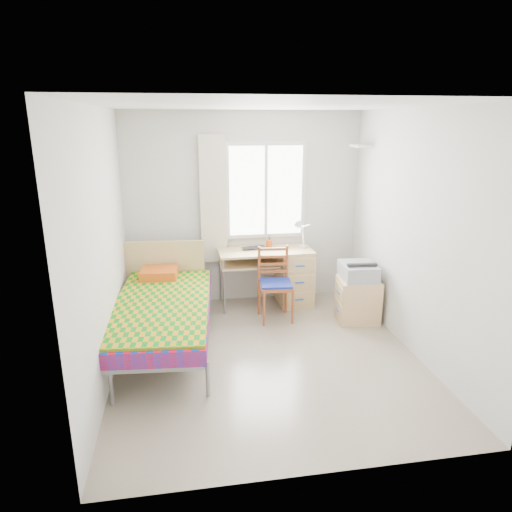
{
  "coord_description": "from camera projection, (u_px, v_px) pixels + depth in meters",
  "views": [
    {
      "loc": [
        -0.84,
        -4.36,
        2.46
      ],
      "look_at": [
        -0.03,
        0.55,
        0.98
      ],
      "focal_mm": 32.0,
      "sensor_mm": 36.0,
      "label": 1
    }
  ],
  "objects": [
    {
      "name": "pen_cup",
      "position": [
        269.0,
        244.0,
        6.26
      ],
      "size": [
        0.1,
        0.1,
        0.1
      ],
      "primitive_type": "cylinder",
      "rotation": [
        0.0,
        0.0,
        0.26
      ],
      "color": "#CD5316",
      "rests_on": "desk"
    },
    {
      "name": "wall_back",
      "position": [
        244.0,
        209.0,
        6.24
      ],
      "size": [
        3.2,
        0.0,
        3.2
      ],
      "primitive_type": "plane",
      "rotation": [
        1.57,
        0.0,
        0.0
      ],
      "color": "silver",
      "rests_on": "ground"
    },
    {
      "name": "ceiling",
      "position": [
        269.0,
        105.0,
        4.22
      ],
      "size": [
        3.5,
        3.5,
        0.0
      ],
      "primitive_type": "plane",
      "rotation": [
        3.14,
        0.0,
        0.0
      ],
      "color": "white",
      "rests_on": "wall_back"
    },
    {
      "name": "chair",
      "position": [
        275.0,
        279.0,
        5.81
      ],
      "size": [
        0.44,
        0.44,
        0.94
      ],
      "rotation": [
        0.0,
        0.0,
        -0.09
      ],
      "color": "brown",
      "rests_on": "floor"
    },
    {
      "name": "floor",
      "position": [
        267.0,
        357.0,
        4.95
      ],
      "size": [
        3.5,
        3.5,
        0.0
      ],
      "primitive_type": "plane",
      "color": "#BCAD93",
      "rests_on": "ground"
    },
    {
      "name": "window",
      "position": [
        266.0,
        191.0,
        6.19
      ],
      "size": [
        1.1,
        0.04,
        1.3
      ],
      "color": "white",
      "rests_on": "wall_back"
    },
    {
      "name": "laptop",
      "position": [
        255.0,
        249.0,
        6.15
      ],
      "size": [
        0.36,
        0.27,
        0.03
      ],
      "primitive_type": "imported",
      "rotation": [
        0.0,
        0.0,
        0.2
      ],
      "color": "black",
      "rests_on": "desk"
    },
    {
      "name": "wall_left",
      "position": [
        103.0,
        248.0,
        4.34
      ],
      "size": [
        0.0,
        3.5,
        3.5
      ],
      "primitive_type": "plane",
      "rotation": [
        1.57,
        0.0,
        1.57
      ],
      "color": "silver",
      "rests_on": "ground"
    },
    {
      "name": "desk",
      "position": [
        289.0,
        274.0,
        6.31
      ],
      "size": [
        1.27,
        0.6,
        0.79
      ],
      "rotation": [
        0.0,
        0.0,
        0.01
      ],
      "color": "tan",
      "rests_on": "floor"
    },
    {
      "name": "curtain",
      "position": [
        213.0,
        200.0,
        6.07
      ],
      "size": [
        0.35,
        0.05,
        1.7
      ],
      "primitive_type": "cube",
      "color": "beige",
      "rests_on": "wall_back"
    },
    {
      "name": "cabinet",
      "position": [
        357.0,
        300.0,
        5.79
      ],
      "size": [
        0.56,
        0.51,
        0.55
      ],
      "rotation": [
        0.0,
        0.0,
        -0.12
      ],
      "color": "tan",
      "rests_on": "floor"
    },
    {
      "name": "task_lamp",
      "position": [
        301.0,
        231.0,
        6.07
      ],
      "size": [
        0.23,
        0.32,
        0.41
      ],
      "rotation": [
        0.0,
        0.0,
        0.18
      ],
      "color": "white",
      "rests_on": "desk"
    },
    {
      "name": "floating_shelf",
      "position": [
        361.0,
        146.0,
        5.9
      ],
      "size": [
        0.2,
        0.32,
        0.03
      ],
      "primitive_type": "cube",
      "color": "white",
      "rests_on": "wall_right"
    },
    {
      "name": "bed",
      "position": [
        162.0,
        307.0,
        5.08
      ],
      "size": [
        1.23,
        2.32,
        0.97
      ],
      "rotation": [
        0.0,
        0.0,
        -0.09
      ],
      "color": "gray",
      "rests_on": "floor"
    },
    {
      "name": "book",
      "position": [
        249.0,
        265.0,
        6.17
      ],
      "size": [
        0.28,
        0.31,
        0.02
      ],
      "primitive_type": "imported",
      "rotation": [
        0.0,
        0.0,
        0.45
      ],
      "color": "gray",
      "rests_on": "desk"
    },
    {
      "name": "printer",
      "position": [
        358.0,
        271.0,
        5.72
      ],
      "size": [
        0.45,
        0.51,
        0.21
      ],
      "rotation": [
        0.0,
        0.0,
        -0.07
      ],
      "color": "#A6AAAE",
      "rests_on": "cabinet"
    },
    {
      "name": "wall_right",
      "position": [
        416.0,
        235.0,
        4.84
      ],
      "size": [
        0.0,
        3.5,
        3.5
      ],
      "primitive_type": "plane",
      "rotation": [
        1.57,
        0.0,
        -1.57
      ],
      "color": "silver",
      "rests_on": "ground"
    }
  ]
}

